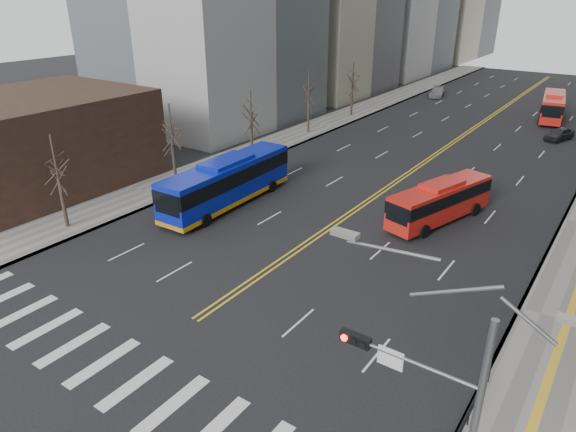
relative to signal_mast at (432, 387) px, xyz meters
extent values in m
plane|color=black|center=(-13.77, -2.00, -4.86)|extent=(220.00, 220.00, 0.00)
cube|color=slate|center=(-30.27, 43.00, -4.78)|extent=(5.00, 130.00, 0.15)
cube|color=silver|center=(-22.04, -2.00, -4.85)|extent=(0.70, 4.00, 0.01)
cube|color=silver|center=(-19.67, -2.00, -4.85)|extent=(0.70, 4.00, 0.01)
cube|color=silver|center=(-17.31, -2.00, -4.85)|extent=(0.70, 4.00, 0.01)
cube|color=silver|center=(-14.95, -2.00, -4.85)|extent=(0.70, 4.00, 0.01)
cube|color=silver|center=(-12.58, -2.00, -4.85)|extent=(0.70, 4.00, 0.01)
cube|color=silver|center=(-10.22, -2.00, -4.85)|extent=(0.70, 4.00, 0.01)
cube|color=silver|center=(-7.86, -2.00, -4.85)|extent=(0.70, 4.00, 0.01)
cube|color=gold|center=(-13.97, 53.00, -4.85)|extent=(0.15, 100.00, 0.01)
cube|color=gold|center=(-13.57, 53.00, -4.85)|extent=(0.15, 100.00, 0.01)
cube|color=#301D18|center=(-39.77, 10.00, -0.86)|extent=(14.00, 18.00, 8.00)
cylinder|color=slate|center=(1.43, 0.00, -0.86)|extent=(0.24, 0.24, 8.00)
cylinder|color=slate|center=(-0.82, 0.00, 0.64)|extent=(4.50, 0.12, 0.12)
cube|color=black|center=(-2.77, 0.00, 0.64)|extent=(1.10, 0.28, 0.38)
cylinder|color=#FF190C|center=(-3.12, -0.16, 0.64)|extent=(0.24, 0.08, 0.24)
cylinder|color=black|center=(-2.77, -0.16, 0.64)|extent=(0.24, 0.08, 0.24)
cylinder|color=black|center=(-2.42, -0.16, 0.64)|extent=(0.24, 0.08, 0.24)
cube|color=silver|center=(-1.47, 0.00, 0.44)|extent=(0.90, 0.06, 0.70)
cube|color=#999993|center=(-3.37, 0.00, 4.44)|extent=(0.90, 0.35, 0.18)
cube|color=black|center=(0.53, 4.00, -3.71)|extent=(0.04, 6.00, 0.04)
cylinder|color=black|center=(0.53, 4.00, -4.21)|extent=(0.06, 0.06, 1.00)
cylinder|color=black|center=(0.53, 5.50, -4.21)|extent=(0.06, 0.06, 1.00)
cylinder|color=black|center=(0.53, 7.00, -4.21)|extent=(0.06, 0.06, 1.00)
cylinder|color=#33271F|center=(-29.77, 6.00, -2.98)|extent=(0.28, 0.28, 3.75)
cylinder|color=#33271F|center=(-29.77, 17.00, -2.91)|extent=(0.28, 0.28, 3.90)
cylinder|color=#33271F|center=(-29.77, 28.00, -3.06)|extent=(0.28, 0.28, 3.60)
cylinder|color=#33271F|center=(-29.77, 39.00, -2.86)|extent=(0.28, 0.28, 4.00)
cylinder|color=#33271F|center=(-29.77, 50.00, -2.96)|extent=(0.28, 0.28, 3.80)
cube|color=#0B1DB2|center=(-22.95, 16.33, -2.90)|extent=(3.13, 13.45, 3.22)
cube|color=black|center=(-22.95, 16.33, -2.29)|extent=(3.19, 13.48, 1.14)
cube|color=#0B1DB2|center=(-22.95, 16.33, -1.19)|extent=(2.35, 4.74, 0.40)
cube|color=orange|center=(-22.95, 16.33, -4.31)|extent=(3.19, 13.48, 0.35)
cylinder|color=black|center=(-24.23, 12.01, -4.36)|extent=(0.33, 1.01, 1.00)
cylinder|color=black|center=(-21.45, 12.08, -4.36)|extent=(0.33, 1.01, 1.00)
cylinder|color=black|center=(-24.45, 20.57, -4.36)|extent=(0.33, 1.01, 1.00)
cylinder|color=black|center=(-21.67, 20.64, -4.36)|extent=(0.33, 1.01, 1.00)
cube|color=red|center=(-7.58, 22.92, -3.24)|extent=(4.95, 10.12, 2.53)
cube|color=black|center=(-7.58, 22.92, -2.72)|extent=(5.01, 10.16, 0.92)
cube|color=red|center=(-7.58, 22.92, -1.88)|extent=(2.70, 3.83, 0.40)
cylinder|color=black|center=(-9.55, 20.20, -4.36)|extent=(0.57, 1.04, 1.00)
cylinder|color=black|center=(-7.39, 19.57, -4.36)|extent=(0.57, 1.04, 1.00)
cylinder|color=black|center=(-7.76, 26.27, -4.36)|extent=(0.57, 1.04, 1.00)
cylinder|color=black|center=(-5.60, 25.64, -4.36)|extent=(0.57, 1.04, 1.00)
cube|color=red|center=(-6.75, 63.73, -3.06)|extent=(4.14, 11.43, 2.90)
cube|color=black|center=(-6.75, 63.73, -2.49)|extent=(4.21, 11.46, 1.04)
cube|color=red|center=(-6.75, 63.73, -1.50)|extent=(2.58, 4.17, 0.40)
cylinder|color=black|center=(-7.48, 60.00, -4.36)|extent=(0.44, 1.03, 1.00)
cylinder|color=black|center=(-4.97, 60.37, -4.36)|extent=(0.44, 1.03, 1.00)
cylinder|color=black|center=(-8.53, 67.08, -4.36)|extent=(0.44, 1.03, 1.00)
cylinder|color=black|center=(-6.01, 67.45, -4.36)|extent=(0.44, 1.03, 1.00)
imported|color=white|center=(-23.52, 16.74, -4.24)|extent=(1.38, 3.78, 1.24)
imported|color=black|center=(-4.00, 53.09, -4.12)|extent=(3.10, 4.63, 1.47)
imported|color=gray|center=(-24.92, 70.15, -4.12)|extent=(3.20, 5.42, 1.47)
camera|label=1|loc=(3.45, -12.91, 11.55)|focal=32.00mm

